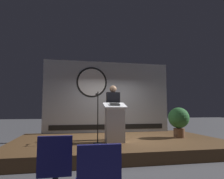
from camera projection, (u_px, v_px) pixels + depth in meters
ground_plane at (119, 149)px, 6.22m from camera, size 40.00×40.00×0.00m
stage_platform at (118, 144)px, 6.24m from camera, size 6.40×4.00×0.30m
banner_display at (108, 97)px, 8.19m from camera, size 5.17×0.12×2.89m
podium at (115, 123)px, 5.70m from camera, size 0.64×0.49×1.13m
speaker_person at (113, 112)px, 6.21m from camera, size 0.40×0.26×1.68m
microphone_stand at (98, 125)px, 5.49m from camera, size 0.24×0.46×1.42m
potted_plant at (179, 119)px, 6.63m from camera, size 0.68×0.68×0.99m
audience_chair_left at (55, 165)px, 2.68m from camera, size 0.44×0.45×0.89m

